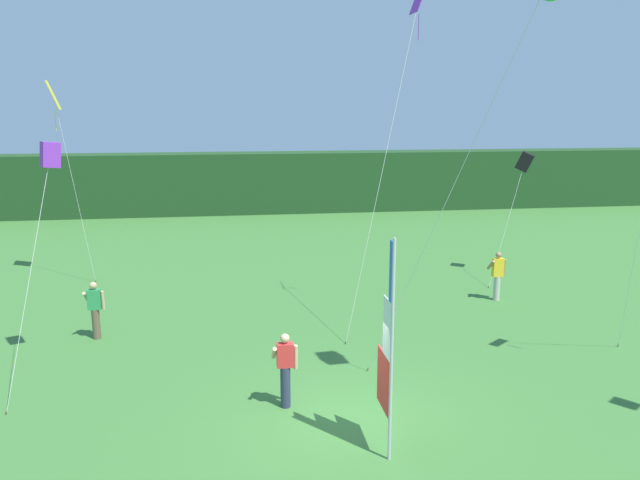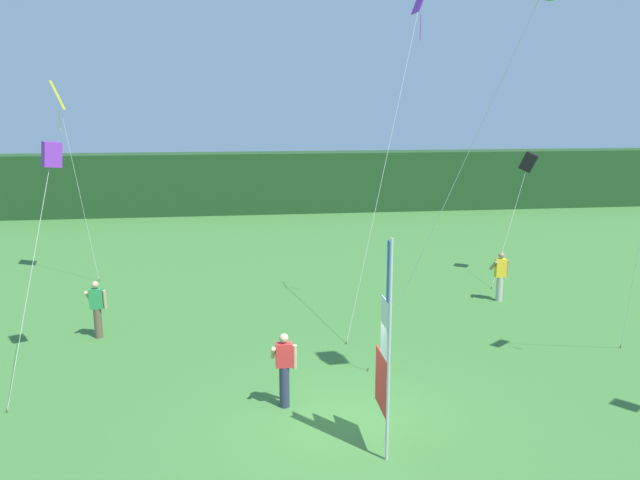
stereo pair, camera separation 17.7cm
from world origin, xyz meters
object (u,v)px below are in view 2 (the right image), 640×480
object	(u,v)px
kite_yellow_diamond_3	(59,102)
kite_purple_box_0	(52,156)
person_mid_field	(97,308)
person_near_banner	(284,368)
kite_purple_diamond_1	(418,13)
person_far_left	(500,275)
kite_black_box_4	(528,162)
banner_flag	(385,352)

from	to	relation	value
kite_yellow_diamond_3	kite_purple_box_0	bearing A→B (deg)	-76.93
person_mid_field	kite_yellow_diamond_3	xyz separation A→B (m)	(-2.23, 6.39, 5.73)
person_near_banner	kite_yellow_diamond_3	world-z (taller)	kite_yellow_diamond_3
kite_purple_diamond_1	kite_yellow_diamond_3	size ratio (longest dim) A/B	1.35
person_far_left	kite_purple_diamond_1	bearing A→B (deg)	-157.27
person_mid_field	person_far_left	bearing A→B (deg)	7.92
person_far_left	person_near_banner	bearing A→B (deg)	-139.58
kite_yellow_diamond_3	kite_black_box_4	distance (m)	17.29
kite_purple_diamond_1	kite_yellow_diamond_3	world-z (taller)	kite_purple_diamond_1
kite_purple_diamond_1	kite_yellow_diamond_3	bearing A→B (deg)	151.74
person_mid_field	kite_purple_diamond_1	size ratio (longest dim) A/B	0.17
banner_flag	kite_purple_box_0	xyz separation A→B (m)	(-6.89, 4.74, 3.30)
person_far_left	kite_purple_box_0	size ratio (longest dim) A/B	0.30
kite_black_box_4	person_near_banner	bearing A→B (deg)	-136.33
kite_purple_diamond_1	kite_black_box_4	xyz separation A→B (m)	(5.68, 4.31, -4.57)
person_near_banner	kite_purple_diamond_1	size ratio (longest dim) A/B	0.17
person_near_banner	kite_black_box_4	xyz separation A→B (m)	(9.90, 9.45, 3.52)
kite_purple_box_0	banner_flag	bearing A→B (deg)	-34.54
kite_black_box_4	banner_flag	bearing A→B (deg)	-125.39
kite_black_box_4	kite_purple_diamond_1	bearing A→B (deg)	-142.80
kite_purple_box_0	person_mid_field	bearing A→B (deg)	83.74
person_mid_field	kite_purple_diamond_1	distance (m)	12.23
person_far_left	kite_black_box_4	world-z (taller)	kite_black_box_4
kite_purple_box_0	kite_purple_diamond_1	size ratio (longest dim) A/B	0.57
kite_purple_diamond_1	kite_yellow_diamond_3	xyz separation A→B (m)	(-11.38, 6.12, -2.38)
kite_purple_diamond_1	person_near_banner	bearing A→B (deg)	-129.39
kite_black_box_4	person_mid_field	bearing A→B (deg)	-162.83
person_near_banner	kite_purple_diamond_1	world-z (taller)	kite_purple_diamond_1
banner_flag	person_far_left	bearing A→B (deg)	55.09
person_mid_field	person_far_left	size ratio (longest dim) A/B	0.99
banner_flag	person_far_left	distance (m)	10.67
banner_flag	kite_purple_box_0	world-z (taller)	kite_purple_box_0
person_near_banner	kite_purple_box_0	world-z (taller)	kite_purple_box_0
person_near_banner	person_mid_field	distance (m)	6.93
banner_flag	person_near_banner	size ratio (longest dim) A/B	2.50
person_far_left	kite_purple_diamond_1	world-z (taller)	kite_purple_diamond_1
kite_purple_box_0	kite_yellow_diamond_3	size ratio (longest dim) A/B	0.77
person_mid_field	person_near_banner	bearing A→B (deg)	-44.61
person_near_banner	person_far_left	distance (m)	10.23
kite_yellow_diamond_3	kite_black_box_4	xyz separation A→B (m)	(17.06, -1.81, -2.20)
kite_purple_diamond_1	kite_black_box_4	distance (m)	8.47
banner_flag	person_mid_field	size ratio (longest dim) A/B	2.54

